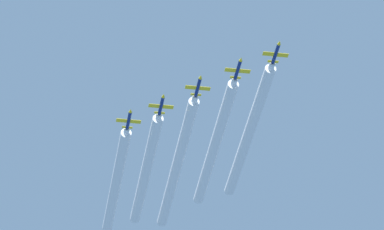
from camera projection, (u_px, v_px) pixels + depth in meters
The scene contains 10 objects.
jet_lead at pixel (276, 53), 390.86m from camera, with size 7.58×11.04×2.65m.
jet_second_echelon at pixel (238, 69), 395.58m from camera, with size 7.58×11.04×2.65m.
jet_third_echelon at pixel (198, 86), 400.99m from camera, with size 7.58×11.04×2.65m.
jet_fourth_echelon at pixel (161, 105), 405.57m from camera, with size 7.58×11.04×2.65m.
jet_fifth_echelon at pixel (129, 119), 410.37m from camera, with size 7.58×11.04×2.65m.
smoke_trail_lead at pixel (249, 131), 425.56m from camera, with size 3.43×74.40×3.43m.
smoke_trail_second_echelon at pixel (215, 143), 429.13m from camera, with size 3.43×71.59×3.43m.
smoke_trail_third_echelon at pixel (177, 164), 437.31m from camera, with size 3.43×78.35×3.43m.
smoke_trail_fourth_echelon at pixel (146, 170), 436.57m from camera, with size 3.43×65.40×3.43m.
smoke_trail_fifth_echelon at pixel (117, 181), 440.56m from camera, with size 3.43×63.42×3.43m.
Camera 1 is at (50.81, 324.49, 2.57)m, focal length 126.15 mm.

